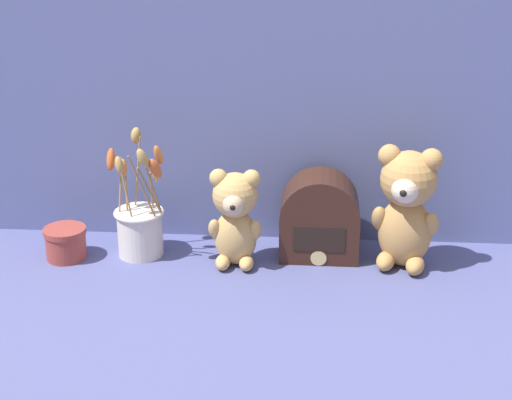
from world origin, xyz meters
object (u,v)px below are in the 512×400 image
(teddy_bear_large, at_px, (406,205))
(decorative_tin_tall, at_px, (66,242))
(teddy_bear_medium, at_px, (235,216))
(vintage_radio, at_px, (319,220))
(flower_vase, at_px, (140,223))

(teddy_bear_large, relative_size, decorative_tin_tall, 2.89)
(teddy_bear_medium, xyz_separation_m, vintage_radio, (0.20, 0.07, -0.03))
(teddy_bear_large, distance_m, flower_vase, 0.65)
(teddy_bear_large, relative_size, flower_vase, 0.95)
(teddy_bear_large, distance_m, decorative_tin_tall, 0.83)
(flower_vase, bearing_deg, teddy_bear_medium, -8.85)
(teddy_bear_medium, distance_m, vintage_radio, 0.21)
(flower_vase, xyz_separation_m, vintage_radio, (0.44, 0.03, 0.01))
(vintage_radio, xyz_separation_m, decorative_tin_tall, (-0.62, -0.06, -0.05))
(flower_vase, height_order, decorative_tin_tall, flower_vase)
(teddy_bear_large, bearing_deg, decorative_tin_tall, -179.03)
(vintage_radio, height_order, decorative_tin_tall, vintage_radio)
(teddy_bear_large, bearing_deg, flower_vase, 178.69)
(flower_vase, bearing_deg, decorative_tin_tall, -170.98)
(teddy_bear_large, height_order, vintage_radio, teddy_bear_large)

